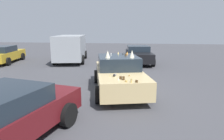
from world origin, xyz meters
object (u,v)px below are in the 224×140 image
art_car_decorated (119,74)px  parked_van_behind_left (71,47)px  parked_sedan_far_left (3,54)px  parked_sedan_near_right (138,54)px

art_car_decorated → parked_van_behind_left: size_ratio=0.84×
parked_van_behind_left → parked_sedan_far_left: size_ratio=1.18×
parked_sedan_far_left → parked_sedan_near_right: same height
art_car_decorated → parked_sedan_far_left: (5.76, 9.89, -0.04)m
art_car_decorated → parked_sedan_near_right: bearing=160.0°
art_car_decorated → parked_sedan_far_left: 11.44m
art_car_decorated → parked_sedan_near_right: size_ratio=1.06×
art_car_decorated → parked_sedan_near_right: 7.22m
parked_sedan_far_left → art_car_decorated: bearing=-133.1°
art_car_decorated → parked_sedan_near_right: (7.18, -0.72, -0.03)m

